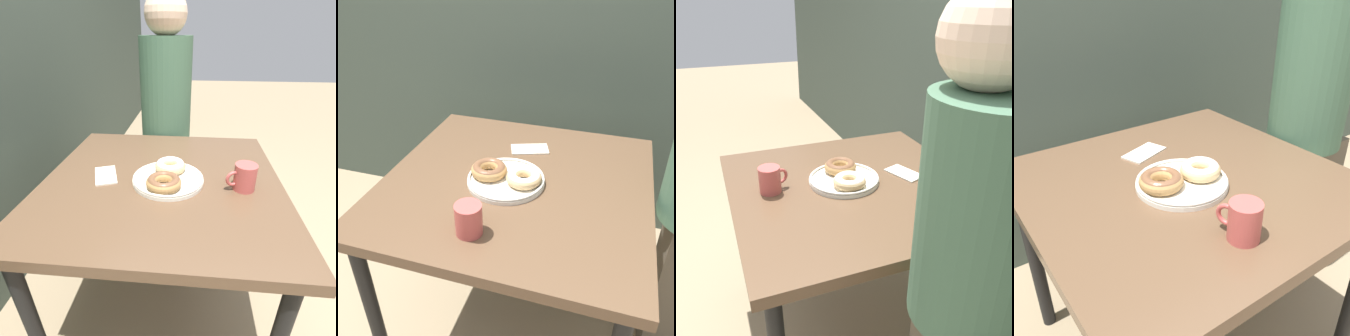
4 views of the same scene
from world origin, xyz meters
The scene contains 5 objects.
dining_table centered at (0.00, 0.29, 0.65)m, with size 0.93×0.92×0.73m.
donut_plate centered at (-0.03, 0.26, 0.76)m, with size 0.29×0.27×0.06m.
coffee_mug centered at (-0.06, -0.02, 0.79)m, with size 0.08×0.11×0.10m.
person_figure centered at (0.64, 0.34, 0.75)m, with size 0.35×0.29×1.44m.
napkin centered at (-0.01, 0.52, 0.74)m, with size 0.17×0.13×0.01m.
Camera 4 is at (-0.59, -0.51, 1.30)m, focal length 40.00 mm.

